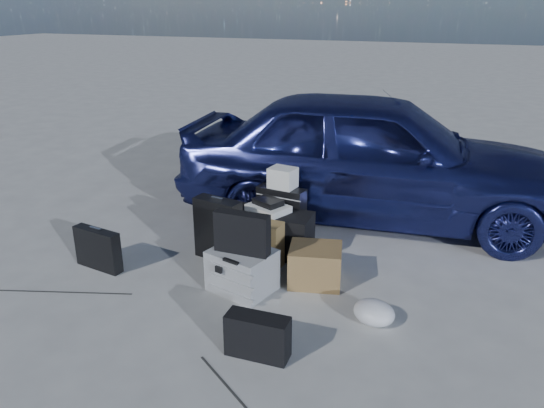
% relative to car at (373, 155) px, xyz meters
% --- Properties ---
extents(ground, '(60.00, 60.00, 0.00)m').
position_rel_car_xyz_m(ground, '(-0.77, -2.11, -0.68)').
color(ground, '#B8B8B3').
rests_on(ground, ground).
extents(car, '(4.17, 2.04, 1.37)m').
position_rel_car_xyz_m(car, '(0.00, 0.00, 0.00)').
color(car, navy).
rests_on(car, ground).
extents(pelican_case, '(0.56, 0.49, 0.34)m').
position_rel_car_xyz_m(pelican_case, '(-0.64, -1.94, -0.51)').
color(pelican_case, '#A1A3A6').
rests_on(pelican_case, ground).
extents(laptop_bag, '(0.44, 0.11, 0.33)m').
position_rel_car_xyz_m(laptop_bag, '(-0.63, -1.96, -0.18)').
color(laptop_bag, black).
rests_on(laptop_bag, pelican_case).
extents(briefcase, '(0.48, 0.18, 0.36)m').
position_rel_car_xyz_m(briefcase, '(-1.96, -2.06, -0.50)').
color(briefcase, black).
rests_on(briefcase, ground).
extents(suitcase_left, '(0.46, 0.23, 0.57)m').
position_rel_car_xyz_m(suitcase_left, '(-1.07, -1.50, -0.40)').
color(suitcase_left, black).
rests_on(suitcase_left, ground).
extents(suitcase_right, '(0.48, 0.22, 0.55)m').
position_rel_car_xyz_m(suitcase_right, '(-0.67, -0.97, -0.41)').
color(suitcase_right, black).
rests_on(suitcase_right, ground).
extents(white_carton, '(0.26, 0.22, 0.19)m').
position_rel_car_xyz_m(white_carton, '(-0.66, -0.95, -0.04)').
color(white_carton, silver).
rests_on(white_carton, suitcase_right).
extents(duffel_bag, '(0.80, 0.35, 0.40)m').
position_rel_car_xyz_m(duffel_bag, '(-0.70, -1.22, -0.49)').
color(duffel_bag, black).
rests_on(duffel_bag, ground).
extents(flat_box_white, '(0.43, 0.38, 0.06)m').
position_rel_car_xyz_m(flat_box_white, '(-0.71, -1.21, -0.26)').
color(flat_box_white, silver).
rests_on(flat_box_white, duffel_bag).
extents(flat_box_black, '(0.30, 0.26, 0.05)m').
position_rel_car_xyz_m(flat_box_black, '(-0.71, -1.19, -0.20)').
color(flat_box_black, black).
rests_on(flat_box_black, flat_box_white).
extents(kraft_bag, '(0.32, 0.21, 0.41)m').
position_rel_car_xyz_m(kraft_bag, '(-0.63, -1.49, -0.48)').
color(kraft_bag, olive).
rests_on(kraft_bag, ground).
extents(cardboard_box, '(0.50, 0.46, 0.32)m').
position_rel_car_xyz_m(cardboard_box, '(-0.13, -1.62, -0.53)').
color(cardboard_box, olive).
rests_on(cardboard_box, ground).
extents(plastic_bag, '(0.39, 0.36, 0.17)m').
position_rel_car_xyz_m(plastic_bag, '(0.45, -2.04, -0.60)').
color(plastic_bag, silver).
rests_on(plastic_bag, ground).
extents(messenger_bag, '(0.42, 0.17, 0.29)m').
position_rel_car_xyz_m(messenger_bag, '(-0.19, -2.70, -0.54)').
color(messenger_bag, black).
rests_on(messenger_bag, ground).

